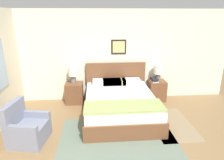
{
  "coord_description": "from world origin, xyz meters",
  "views": [
    {
      "loc": [
        -0.31,
        -2.71,
        2.45
      ],
      "look_at": [
        0.06,
        1.63,
        1.01
      ],
      "focal_mm": 32.0,
      "sensor_mm": 36.0,
      "label": 1
    }
  ],
  "objects_px": {
    "nightstand_by_door": "(157,90)",
    "armchair": "(27,129)",
    "table_lamp_near_window": "(73,73)",
    "bed": "(120,104)",
    "nightstand_near_window": "(74,93)",
    "table_lamp_by_door": "(158,71)"
  },
  "relations": [
    {
      "from": "nightstand_by_door",
      "to": "armchair",
      "type": "bearing_deg",
      "value": -150.52
    },
    {
      "from": "armchair",
      "to": "table_lamp_near_window",
      "type": "height_order",
      "value": "table_lamp_near_window"
    },
    {
      "from": "bed",
      "to": "armchair",
      "type": "relative_size",
      "value": 2.61
    },
    {
      "from": "armchair",
      "to": "nightstand_by_door",
      "type": "height_order",
      "value": "armchair"
    },
    {
      "from": "bed",
      "to": "nightstand_near_window",
      "type": "distance_m",
      "value": 1.48
    },
    {
      "from": "table_lamp_near_window",
      "to": "table_lamp_by_door",
      "type": "relative_size",
      "value": 1.0
    },
    {
      "from": "nightstand_by_door",
      "to": "table_lamp_by_door",
      "type": "height_order",
      "value": "table_lamp_by_door"
    },
    {
      "from": "armchair",
      "to": "nightstand_by_door",
      "type": "distance_m",
      "value": 3.67
    },
    {
      "from": "nightstand_near_window",
      "to": "bed",
      "type": "bearing_deg",
      "value": -35.35
    },
    {
      "from": "table_lamp_by_door",
      "to": "table_lamp_near_window",
      "type": "bearing_deg",
      "value": 180.0
    },
    {
      "from": "nightstand_by_door",
      "to": "table_lamp_by_door",
      "type": "relative_size",
      "value": 1.27
    },
    {
      "from": "bed",
      "to": "table_lamp_by_door",
      "type": "relative_size",
      "value": 4.69
    },
    {
      "from": "armchair",
      "to": "table_lamp_by_door",
      "type": "xyz_separation_m",
      "value": [
        3.21,
        1.83,
        0.61
      ]
    },
    {
      "from": "bed",
      "to": "table_lamp_by_door",
      "type": "bearing_deg",
      "value": 35.79
    },
    {
      "from": "nightstand_near_window",
      "to": "table_lamp_near_window",
      "type": "height_order",
      "value": "table_lamp_near_window"
    },
    {
      "from": "table_lamp_by_door",
      "to": "armchair",
      "type": "bearing_deg",
      "value": -150.27
    },
    {
      "from": "armchair",
      "to": "nightstand_near_window",
      "type": "relative_size",
      "value": 1.42
    },
    {
      "from": "nightstand_near_window",
      "to": "table_lamp_by_door",
      "type": "relative_size",
      "value": 1.27
    },
    {
      "from": "table_lamp_near_window",
      "to": "table_lamp_by_door",
      "type": "bearing_deg",
      "value": 0.0
    },
    {
      "from": "armchair",
      "to": "table_lamp_by_door",
      "type": "relative_size",
      "value": 1.79
    },
    {
      "from": "nightstand_near_window",
      "to": "nightstand_by_door",
      "type": "height_order",
      "value": "same"
    },
    {
      "from": "armchair",
      "to": "table_lamp_near_window",
      "type": "relative_size",
      "value": 1.79
    }
  ]
}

